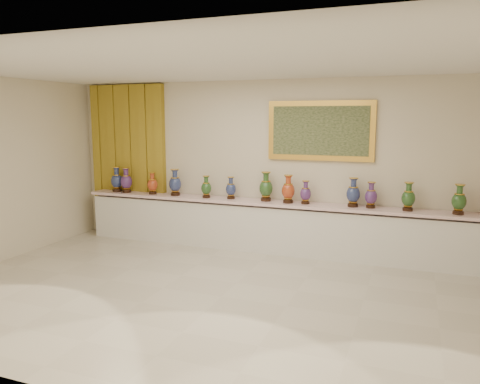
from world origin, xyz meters
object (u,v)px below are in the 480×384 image
Objects in this scene: counter at (272,227)px; vase_1 at (126,181)px; vase_0 at (117,181)px; vase_2 at (152,184)px.

vase_1 is at bearing -179.00° from counter.
counter is 3.25m from vase_0.
vase_1 reaches higher than counter.
vase_2 is (0.81, -0.01, -0.03)m from vase_0.
counter is 3.03m from vase_1.
vase_0 is (-3.18, -0.04, 0.68)m from counter.
vase_0 is 0.81m from vase_2.
vase_0 reaches higher than vase_1.
counter is 17.35× the size of vase_2.
vase_0 is at bearing -179.22° from counter.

